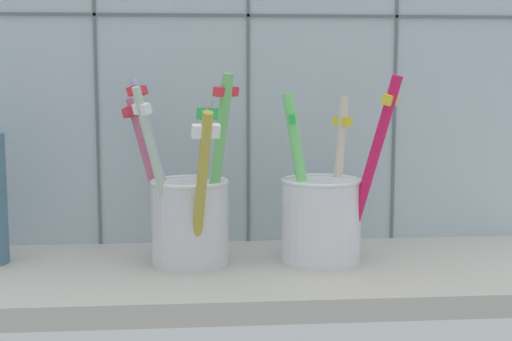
{
  "coord_description": "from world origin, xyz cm",
  "views": [
    {
      "loc": [
        -6.27,
        -69.22,
        20.37
      ],
      "look_at": [
        0.0,
        1.61,
        11.02
      ],
      "focal_mm": 52.59,
      "sensor_mm": 36.0,
      "label": 1
    }
  ],
  "objects": [
    {
      "name": "toothbrush_cup_right",
      "position": [
        6.49,
        1.6,
        6.67
      ],
      "size": [
        10.8,
        8.81,
        18.2
      ],
      "color": "white",
      "rests_on": "counter_slab"
    },
    {
      "name": "toothbrush_cup_left",
      "position": [
        -6.43,
        1.47,
        6.98
      ],
      "size": [
        11.26,
        13.84,
        18.36
      ],
      "color": "silver",
      "rests_on": "counter_slab"
    },
    {
      "name": "tile_wall_back",
      "position": [
        -0.0,
        12.0,
        22.5
      ],
      "size": [
        64.0,
        2.2,
        45.0
      ],
      "color": "#B2C1CC",
      "rests_on": "ground"
    },
    {
      "name": "counter_slab",
      "position": [
        0.0,
        0.0,
        1.0
      ],
      "size": [
        64.0,
        22.0,
        2.0
      ],
      "primitive_type": "cube",
      "color": "#BCB7AD",
      "rests_on": "ground"
    }
  ]
}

